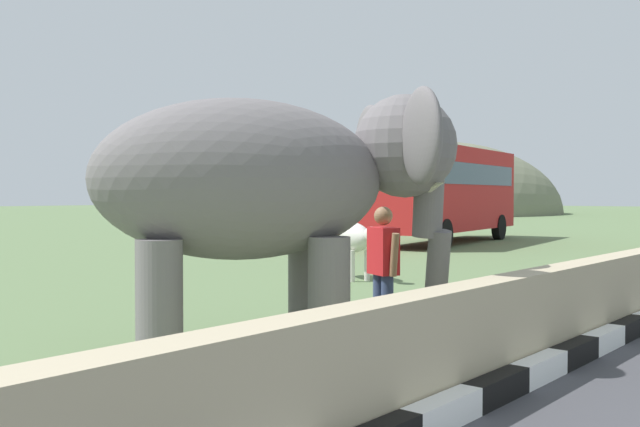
{
  "coord_description": "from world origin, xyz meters",
  "views": [
    {
      "loc": [
        -3.76,
        1.19,
        1.8
      ],
      "look_at": [
        2.03,
        6.1,
        1.6
      ],
      "focal_mm": 40.13,
      "sensor_mm": 36.0,
      "label": 1
    }
  ],
  "objects_px": {
    "bus_red": "(444,187)",
    "cow_near": "(350,238)",
    "elephant": "(274,184)",
    "person_handler": "(383,266)"
  },
  "relations": [
    {
      "from": "elephant",
      "to": "cow_near",
      "type": "bearing_deg",
      "value": 31.66
    },
    {
      "from": "person_handler",
      "to": "bus_red",
      "type": "relative_size",
      "value": 0.18
    },
    {
      "from": "bus_red",
      "to": "cow_near",
      "type": "height_order",
      "value": "bus_red"
    },
    {
      "from": "person_handler",
      "to": "bus_red",
      "type": "bearing_deg",
      "value": 28.08
    },
    {
      "from": "bus_red",
      "to": "cow_near",
      "type": "bearing_deg",
      "value": -158.9
    },
    {
      "from": "elephant",
      "to": "bus_red",
      "type": "xyz_separation_m",
      "value": [
        17.84,
        8.38,
        0.17
      ]
    },
    {
      "from": "person_handler",
      "to": "elephant",
      "type": "bearing_deg",
      "value": 171.92
    },
    {
      "from": "elephant",
      "to": "bus_red",
      "type": "relative_size",
      "value": 0.42
    },
    {
      "from": "person_handler",
      "to": "cow_near",
      "type": "height_order",
      "value": "person_handler"
    },
    {
      "from": "elephant",
      "to": "person_handler",
      "type": "relative_size",
      "value": 2.39
    }
  ]
}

